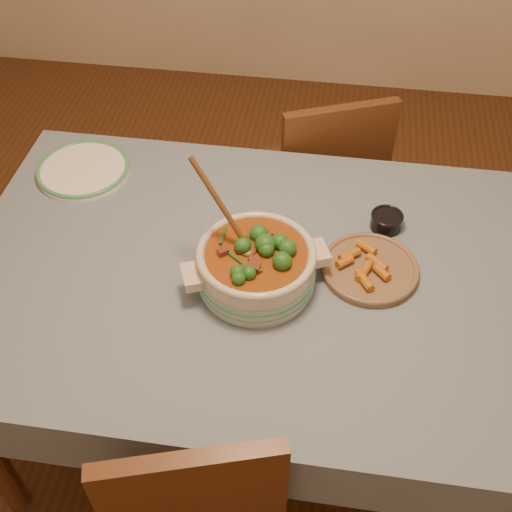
{
  "coord_description": "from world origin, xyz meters",
  "views": [
    {
      "loc": [
        0.15,
        -1.17,
        2.05
      ],
      "look_at": [
        -0.01,
        -0.05,
        0.86
      ],
      "focal_mm": 45.0,
      "sensor_mm": 36.0,
      "label": 1
    }
  ],
  "objects": [
    {
      "name": "floor",
      "position": [
        0.0,
        0.0,
        0.0
      ],
      "size": [
        4.5,
        4.5,
        0.0
      ],
      "primitive_type": "plane",
      "color": "#4B2A15",
      "rests_on": "ground"
    },
    {
      "name": "dining_table",
      "position": [
        0.0,
        0.0,
        0.66
      ],
      "size": [
        1.68,
        1.08,
        0.76
      ],
      "color": "brown",
      "rests_on": "floor"
    },
    {
      "name": "stew_casserole",
      "position": [
        -0.01,
        -0.05,
        0.83
      ],
      "size": [
        0.39,
        0.39,
        0.37
      ],
      "rotation": [
        0.0,
        0.0,
        0.4
      ],
      "color": "beige",
      "rests_on": "dining_table"
    },
    {
      "name": "white_plate",
      "position": [
        -0.62,
        0.34,
        0.77
      ],
      "size": [
        0.34,
        0.34,
        0.03
      ],
      "rotation": [
        0.0,
        0.0,
        0.21
      ],
      "color": "white",
      "rests_on": "dining_table"
    },
    {
      "name": "condiment_bowl",
      "position": [
        0.33,
        0.22,
        0.78
      ],
      "size": [
        0.11,
        0.11,
        0.05
      ],
      "rotation": [
        0.0,
        0.0,
        0.21
      ],
      "color": "black",
      "rests_on": "dining_table"
    },
    {
      "name": "fried_plate",
      "position": [
        0.29,
        0.04,
        0.77
      ],
      "size": [
        0.27,
        0.27,
        0.04
      ],
      "rotation": [
        0.0,
        0.0,
        0.03
      ],
      "color": "brown",
      "rests_on": "dining_table"
    },
    {
      "name": "chair_far",
      "position": [
        0.13,
        0.75,
        0.49
      ],
      "size": [
        0.53,
        0.53,
        0.87
      ],
      "rotation": [
        0.0,
        0.0,
        3.54
      ],
      "color": "#552E1A",
      "rests_on": "floor"
    }
  ]
}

